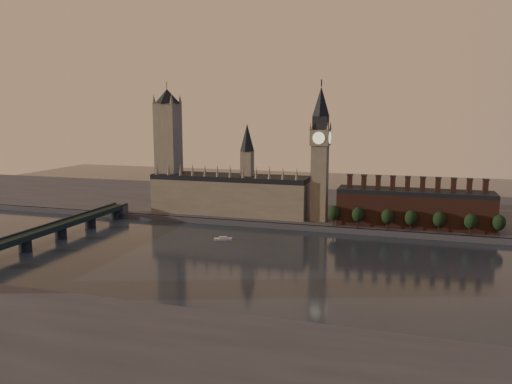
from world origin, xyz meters
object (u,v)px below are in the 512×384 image
victoria_tower (168,146)px  river_boat (223,239)px  big_ben (320,152)px  westminster_bridge (41,234)px

victoria_tower → river_boat: bearing=-42.8°
big_ben → river_boat: size_ratio=8.48×
river_boat → big_ben: bearing=27.1°
victoria_tower → big_ben: bearing=-2.2°
big_ben → westminster_bridge: bearing=-145.7°
westminster_bridge → river_boat: westminster_bridge is taller
victoria_tower → westminster_bridge: victoria_tower is taller
westminster_bridge → river_boat: 120.22m
victoria_tower → westminster_bridge: 133.21m
westminster_bridge → river_boat: (109.95, 48.18, -6.50)m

